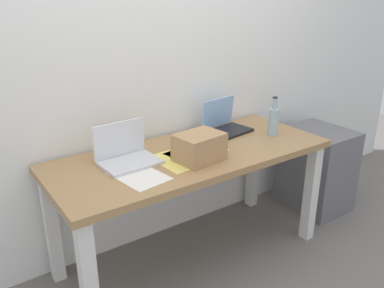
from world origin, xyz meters
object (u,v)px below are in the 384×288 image
cardboard_box (199,147)px  desk (192,168)px  laptop_left (127,155)px  beer_bottle (273,121)px  filing_cabinet (316,169)px  laptop_right (225,124)px  computer_mouse (216,144)px

cardboard_box → desk: bearing=74.1°
laptop_left → cardboard_box: 0.39m
beer_bottle → filing_cabinet: (0.57, 0.05, -0.50)m
laptop_right → laptop_left: bearing=-172.4°
desk → filing_cabinet: size_ratio=2.63×
laptop_right → filing_cabinet: size_ratio=0.49×
beer_bottle → computer_mouse: bearing=174.0°
computer_mouse → laptop_left: bearing=140.6°
desk → cardboard_box: size_ratio=6.59×
laptop_left → beer_bottle: (0.97, -0.14, 0.05)m
laptop_right → cardboard_box: (-0.43, -0.30, 0.03)m
cardboard_box → computer_mouse: bearing=28.1°
laptop_left → computer_mouse: laptop_left is taller
beer_bottle → filing_cabinet: beer_bottle is taller
laptop_left → filing_cabinet: bearing=-3.3°
computer_mouse → filing_cabinet: (1.00, 0.00, -0.42)m
beer_bottle → cardboard_box: beer_bottle is taller
laptop_right → cardboard_box: size_ratio=1.23×
laptop_left → desk: bearing=-11.9°
cardboard_box → laptop_right: bearing=35.0°
laptop_left → laptop_right: 0.77m
cardboard_box → laptop_left: bearing=149.9°
computer_mouse → cardboard_box: cardboard_box is taller
desk → laptop_left: 0.41m
laptop_right → filing_cabinet: 0.91m
laptop_right → beer_bottle: size_ratio=1.22×
beer_bottle → cardboard_box: (-0.63, -0.06, -0.02)m
laptop_right → computer_mouse: laptop_right is taller
desk → cardboard_box: bearing=-105.9°
desk → cardboard_box: (-0.03, -0.12, 0.18)m
desk → beer_bottle: bearing=-5.7°
desk → laptop_right: laptop_right is taller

